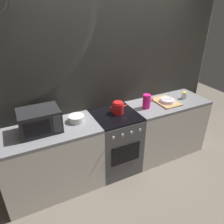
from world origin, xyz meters
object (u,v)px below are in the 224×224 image
object	(u,v)px
stove_unit	(115,142)
spice_jar	(184,95)
mixing_bowl	(76,118)
dish_pile	(167,101)
pitcher	(147,101)
kettle	(118,108)
microwave	(40,121)

from	to	relation	value
stove_unit	spice_jar	size ratio (longest dim) A/B	8.57
mixing_bowl	dish_pile	size ratio (longest dim) A/B	0.50
pitcher	spice_jar	bearing A→B (deg)	0.59
kettle	spice_jar	world-z (taller)	kettle
stove_unit	kettle	bearing A→B (deg)	22.40
mixing_bowl	stove_unit	bearing A→B (deg)	-6.67
dish_pile	spice_jar	xyz separation A→B (m)	(0.34, 0.00, 0.03)
pitcher	stove_unit	bearing A→B (deg)	178.56
dish_pile	spice_jar	bearing A→B (deg)	0.71
stove_unit	mixing_bowl	distance (m)	0.72
microwave	dish_pile	bearing A→B (deg)	-1.52
kettle	dish_pile	bearing A→B (deg)	-2.12
kettle	pitcher	xyz separation A→B (m)	(0.43, -0.03, 0.02)
stove_unit	microwave	size ratio (longest dim) A/B	1.96
stove_unit	mixing_bowl	world-z (taller)	mixing_bowl
mixing_bowl	pitcher	bearing A→B (deg)	-4.17
dish_pile	spice_jar	distance (m)	0.34
stove_unit	kettle	distance (m)	0.53
stove_unit	dish_pile	bearing A→B (deg)	-0.61
mixing_bowl	dish_pile	xyz separation A→B (m)	(1.38, -0.07, -0.02)
dish_pile	kettle	bearing A→B (deg)	177.88
microwave	mixing_bowl	size ratio (longest dim) A/B	2.30
kettle	pitcher	bearing A→B (deg)	-4.33
dish_pile	spice_jar	size ratio (longest dim) A/B	3.81
mixing_bowl	pitcher	xyz separation A→B (m)	(1.01, -0.07, 0.06)
microwave	pitcher	distance (m)	1.45
mixing_bowl	pitcher	world-z (taller)	pitcher
pitcher	dish_pile	bearing A→B (deg)	0.48
microwave	dish_pile	size ratio (longest dim) A/B	1.15
stove_unit	microwave	xyz separation A→B (m)	(-0.96, 0.04, 0.59)
dish_pile	pitcher	bearing A→B (deg)	-179.52
mixing_bowl	kettle	bearing A→B (deg)	-4.05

